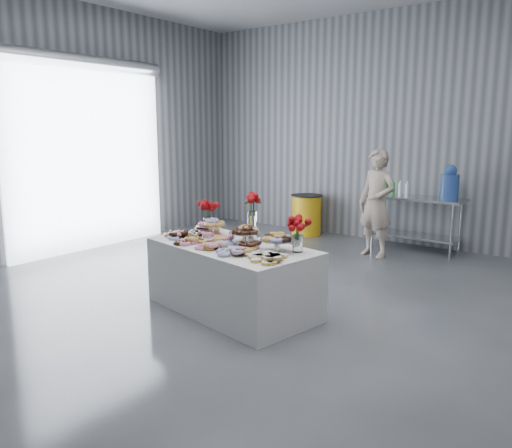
{
  "coord_description": "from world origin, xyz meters",
  "views": [
    {
      "loc": [
        3.27,
        -4.01,
        2.01
      ],
      "look_at": [
        -0.07,
        0.47,
        0.93
      ],
      "focal_mm": 35.0,
      "sensor_mm": 36.0,
      "label": 1
    }
  ],
  "objects_px": {
    "trash_barrel": "(306,215)",
    "water_jug": "(450,184)",
    "display_table": "(232,278)",
    "prep_table": "(416,214)",
    "person": "(376,203)"
  },
  "relations": [
    {
      "from": "water_jug",
      "to": "person",
      "type": "distance_m",
      "value": 1.2
    },
    {
      "from": "prep_table",
      "to": "trash_barrel",
      "type": "height_order",
      "value": "prep_table"
    },
    {
      "from": "prep_table",
      "to": "person",
      "type": "bearing_deg",
      "value": -115.92
    },
    {
      "from": "trash_barrel",
      "to": "person",
      "type": "bearing_deg",
      "value": -24.02
    },
    {
      "from": "trash_barrel",
      "to": "prep_table",
      "type": "bearing_deg",
      "value": 0.0
    },
    {
      "from": "water_jug",
      "to": "trash_barrel",
      "type": "relative_size",
      "value": 0.72
    },
    {
      "from": "prep_table",
      "to": "trash_barrel",
      "type": "xyz_separation_m",
      "value": [
        -2.11,
        -0.0,
        -0.23
      ]
    },
    {
      "from": "person",
      "to": "water_jug",
      "type": "bearing_deg",
      "value": 54.29
    },
    {
      "from": "display_table",
      "to": "prep_table",
      "type": "height_order",
      "value": "prep_table"
    },
    {
      "from": "prep_table",
      "to": "person",
      "type": "distance_m",
      "value": 0.89
    },
    {
      "from": "display_table",
      "to": "water_jug",
      "type": "relative_size",
      "value": 3.43
    },
    {
      "from": "person",
      "to": "prep_table",
      "type": "bearing_deg",
      "value": 76.95
    },
    {
      "from": "trash_barrel",
      "to": "water_jug",
      "type": "bearing_deg",
      "value": 0.0
    },
    {
      "from": "display_table",
      "to": "prep_table",
      "type": "distance_m",
      "value": 4.07
    },
    {
      "from": "prep_table",
      "to": "water_jug",
      "type": "distance_m",
      "value": 0.73
    }
  ]
}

